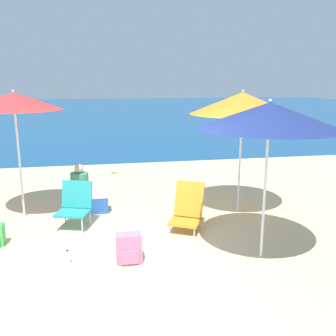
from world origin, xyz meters
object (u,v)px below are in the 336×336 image
cooler_box (98,202)px  seagull (114,169)px  beach_umbrella_orange (242,103)px  beach_chair_teal (75,204)px  beach_umbrella_navy (269,116)px  person_seated_near (80,188)px  beach_umbrella_red (14,101)px  beach_chair_orange (187,209)px  backpack_pink (129,248)px  water_bottle (68,258)px

cooler_box → seagull: 2.92m
beach_umbrella_orange → beach_chair_teal: beach_umbrella_orange is taller
beach_umbrella_navy → person_seated_near: (-2.54, 2.85, -1.64)m
seagull → beach_umbrella_orange: bearing=-57.5°
beach_umbrella_orange → beach_chair_teal: 3.36m
beach_umbrella_navy → cooler_box: size_ratio=5.72×
beach_umbrella_red → cooler_box: size_ratio=5.91×
beach_umbrella_orange → person_seated_near: (-2.91, 1.04, -1.69)m
beach_umbrella_orange → person_seated_near: 3.52m
beach_chair_orange → beach_umbrella_navy: bearing=-28.2°
beach_umbrella_red → beach_umbrella_navy: 4.21m
beach_umbrella_navy → cooler_box: (-2.20, 2.28, -1.77)m
person_seated_near → backpack_pink: 2.77m
beach_chair_teal → person_seated_near: (0.03, 1.19, -0.07)m
beach_umbrella_red → beach_umbrella_navy: (3.52, -2.31, -0.09)m
beach_chair_teal → beach_chair_orange: beach_chair_orange is taller
beach_umbrella_orange → beach_chair_orange: bearing=-150.8°
beach_chair_teal → cooler_box: size_ratio=1.98×
person_seated_near → cooler_box: bearing=-31.3°
water_bottle → beach_umbrella_red: bearing=114.1°
person_seated_near → beach_umbrella_red: bearing=-122.6°
beach_chair_orange → backpack_pink: bearing=-107.5°
beach_umbrella_navy → backpack_pink: beach_umbrella_navy is taller
seagull → beach_chair_teal: bearing=-102.9°
beach_umbrella_orange → seagull: 4.39m
cooler_box → beach_umbrella_navy: bearing=-46.0°
beach_umbrella_navy → beach_chair_teal: bearing=147.2°
person_seated_near → beach_chair_teal: bearing=-63.6°
beach_umbrella_red → person_seated_near: (0.97, 0.55, -1.73)m
water_bottle → beach_chair_orange: bearing=25.5°
backpack_pink → beach_umbrella_red: bearing=128.9°
beach_umbrella_orange → beach_umbrella_red: bearing=172.8°
beach_umbrella_red → backpack_pink: (1.71, -2.12, -1.85)m
beach_umbrella_orange → water_bottle: size_ratio=11.19×
person_seated_near → backpack_pink: person_seated_near is taller
beach_umbrella_red → beach_chair_teal: beach_umbrella_red is taller
beach_umbrella_orange → beach_chair_orange: (-1.13, -0.63, -1.66)m
beach_umbrella_navy → beach_chair_orange: (-0.76, 1.19, -1.62)m
seagull → backpack_pink: bearing=-90.5°
beach_umbrella_red → beach_umbrella_navy: beach_umbrella_red is taller
beach_chair_orange → cooler_box: 1.81m
person_seated_near → cooler_box: (0.34, -0.58, -0.13)m
beach_umbrella_red → water_bottle: bearing=-65.9°
backpack_pink → person_seated_near: bearing=105.3°
beach_umbrella_navy → beach_chair_orange: beach_umbrella_navy is taller
water_bottle → seagull: (0.85, 4.87, 0.06)m
beach_chair_orange → backpack_pink: size_ratio=1.89×
beach_chair_teal → backpack_pink: 1.67m
person_seated_near → backpack_pink: size_ratio=1.98×
cooler_box → seagull: bearing=81.5°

